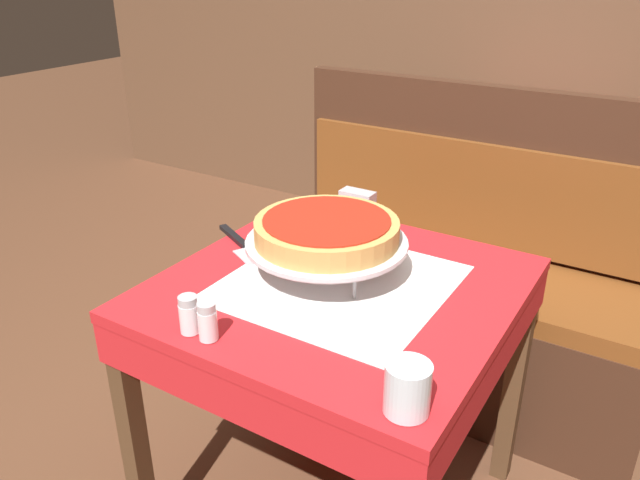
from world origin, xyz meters
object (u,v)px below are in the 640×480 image
at_px(booth_bench, 453,302).
at_px(pizza_server, 242,244).
at_px(water_glass_near, 407,388).
at_px(napkin_holder, 357,206).
at_px(salt_shaker, 189,315).
at_px(dining_table_rear, 515,162).
at_px(deep_dish_pizza, 327,230).
at_px(pepper_shaker, 208,321).
at_px(pizza_pan_stand, 327,244).
at_px(condiment_caddy, 520,134).
at_px(dining_table_front, 338,315).

height_order(booth_bench, pizza_server, booth_bench).
distance_m(water_glass_near, napkin_holder, 0.84).
xyz_separation_m(water_glass_near, salt_shaker, (-0.49, -0.01, -0.01)).
bearing_deg(dining_table_rear, napkin_holder, -98.10).
bearing_deg(water_glass_near, deep_dish_pizza, 136.65).
bearing_deg(pepper_shaker, dining_table_rear, 86.23).
height_order(booth_bench, napkin_holder, booth_bench).
bearing_deg(salt_shaker, dining_table_rear, 84.67).
xyz_separation_m(deep_dish_pizza, water_glass_near, (0.38, -0.36, -0.07)).
height_order(dining_table_rear, pizza_pan_stand, pizza_pan_stand).
relative_size(dining_table_rear, condiment_caddy, 4.00).
bearing_deg(pepper_shaker, dining_table_front, 72.95).
height_order(salt_shaker, napkin_holder, napkin_holder).
bearing_deg(booth_bench, dining_table_rear, 92.63).
bearing_deg(deep_dish_pizza, condiment_caddy, 86.58).
height_order(salt_shaker, pepper_shaker, same).
relative_size(booth_bench, salt_shaker, 15.92).
xyz_separation_m(salt_shaker, napkin_holder, (0.01, 0.70, 0.00)).
bearing_deg(pizza_server, dining_table_rear, 76.81).
xyz_separation_m(napkin_holder, condiment_caddy, (0.18, 1.06, -0.01)).
height_order(dining_table_front, pepper_shaker, pepper_shaker).
xyz_separation_m(dining_table_front, deep_dish_pizza, (-0.05, 0.02, 0.21)).
height_order(pizza_pan_stand, pepper_shaker, pizza_pan_stand).
distance_m(dining_table_rear, water_glass_near, 1.86).
distance_m(booth_bench, pizza_server, 0.88).
distance_m(pizza_pan_stand, water_glass_near, 0.52).
bearing_deg(booth_bench, pizza_pan_stand, -97.73).
height_order(pizza_server, water_glass_near, water_glass_near).
height_order(water_glass_near, napkin_holder, water_glass_near).
height_order(deep_dish_pizza, salt_shaker, deep_dish_pizza).
xyz_separation_m(dining_table_front, condiment_caddy, (0.04, 1.42, 0.13)).
bearing_deg(salt_shaker, dining_table_front, 65.70).
relative_size(dining_table_front, deep_dish_pizza, 2.33).
relative_size(dining_table_front, pepper_shaker, 9.64).
bearing_deg(dining_table_front, salt_shaker, -114.30).
bearing_deg(water_glass_near, napkin_holder, 124.45).
bearing_deg(pizza_pan_stand, pizza_server, 175.66).
xyz_separation_m(pepper_shaker, napkin_holder, (-0.04, 0.70, 0.00)).
xyz_separation_m(deep_dish_pizza, pizza_server, (-0.28, 0.02, -0.12)).
xyz_separation_m(booth_bench, deep_dish_pizza, (-0.10, -0.71, 0.53)).
xyz_separation_m(dining_table_rear, napkin_holder, (-0.16, -1.13, 0.15)).
relative_size(pizza_pan_stand, water_glass_near, 4.14).
distance_m(salt_shaker, condiment_caddy, 1.77).
height_order(pizza_server, condiment_caddy, condiment_caddy).
bearing_deg(pizza_pan_stand, booth_bench, 82.27).
distance_m(dining_table_rear, deep_dish_pizza, 1.49).
height_order(dining_table_front, pizza_pan_stand, pizza_pan_stand).
relative_size(pizza_pan_stand, napkin_holder, 3.92).
height_order(water_glass_near, pepper_shaker, water_glass_near).
bearing_deg(booth_bench, condiment_caddy, 91.05).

